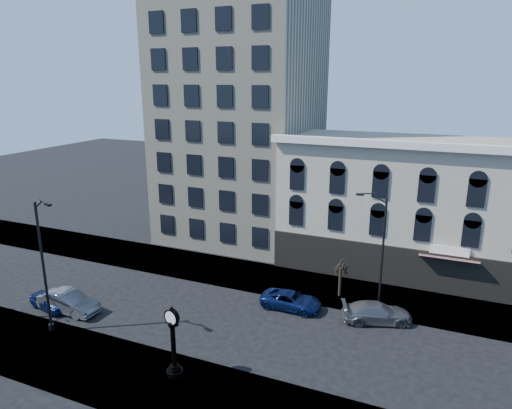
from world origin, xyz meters
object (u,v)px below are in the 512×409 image
at_px(street_clock, 173,344).
at_px(street_lamp_near, 43,232).
at_px(car_near_b, 69,302).
at_px(car_near_a, 50,301).

relative_size(street_clock, street_lamp_near, 0.45).
height_order(street_clock, car_near_b, street_clock).
relative_size(car_near_a, car_near_b, 0.76).
xyz_separation_m(street_clock, car_near_a, (-13.44, 3.28, -1.50)).
height_order(street_clock, street_lamp_near, street_lamp_near).
bearing_deg(street_clock, street_lamp_near, -173.26).
bearing_deg(car_near_b, street_lamp_near, -149.58).
relative_size(street_clock, car_near_b, 0.90).
height_order(street_lamp_near, car_near_a, street_lamp_near).
xyz_separation_m(car_near_a, car_near_b, (1.73, 0.22, 0.17)).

